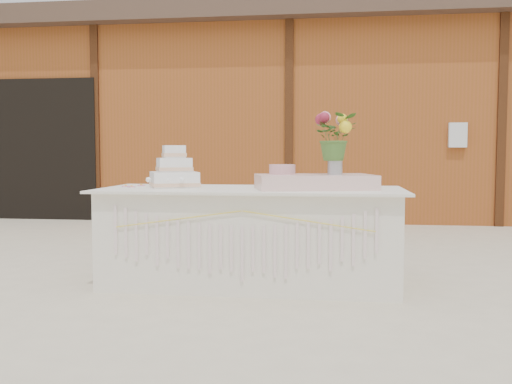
# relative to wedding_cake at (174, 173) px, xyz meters

# --- Properties ---
(ground) EXTENTS (80.00, 80.00, 0.00)m
(ground) POSITION_rel_wedding_cake_xyz_m (0.65, -0.09, -0.89)
(ground) COLOR beige
(ground) RESTS_ON ground
(barn) EXTENTS (12.60, 4.60, 3.30)m
(barn) POSITION_rel_wedding_cake_xyz_m (0.64, 5.91, 0.79)
(barn) COLOR brown
(barn) RESTS_ON ground
(cake_table) EXTENTS (2.40, 1.00, 0.77)m
(cake_table) POSITION_rel_wedding_cake_xyz_m (0.65, -0.09, -0.50)
(cake_table) COLOR white
(cake_table) RESTS_ON ground
(wedding_cake) EXTENTS (0.50, 0.50, 0.34)m
(wedding_cake) POSITION_rel_wedding_cake_xyz_m (0.00, 0.00, 0.00)
(wedding_cake) COLOR white
(wedding_cake) RESTS_ON cake_table
(pink_cake_stand) EXTENTS (0.26, 0.26, 0.19)m
(pink_cake_stand) POSITION_rel_wedding_cake_xyz_m (0.90, -0.08, -0.01)
(pink_cake_stand) COLOR white
(pink_cake_stand) RESTS_ON cake_table
(satin_runner) EXTENTS (0.99, 0.71, 0.11)m
(satin_runner) POSITION_rel_wedding_cake_xyz_m (1.16, -0.11, -0.06)
(satin_runner) COLOR beige
(satin_runner) RESTS_ON cake_table
(flower_vase) EXTENTS (0.11, 0.11, 0.16)m
(flower_vase) POSITION_rel_wedding_cake_xyz_m (1.31, -0.09, 0.07)
(flower_vase) COLOR #B6B6BB
(flower_vase) RESTS_ON satin_runner
(bouquet) EXTENTS (0.39, 0.35, 0.37)m
(bouquet) POSITION_rel_wedding_cake_xyz_m (1.31, -0.09, 0.34)
(bouquet) COLOR #416A2A
(bouquet) RESTS_ON flower_vase
(loose_flowers) EXTENTS (0.22, 0.34, 0.02)m
(loose_flowers) POSITION_rel_wedding_cake_xyz_m (-0.38, -0.00, -0.11)
(loose_flowers) COLOR pink
(loose_flowers) RESTS_ON cake_table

